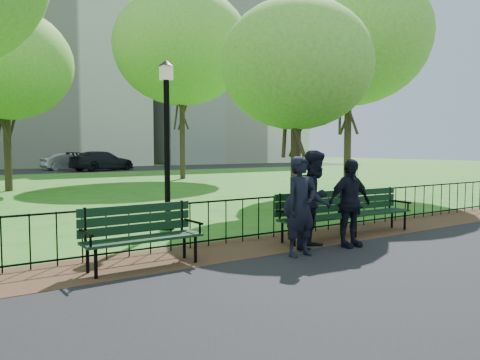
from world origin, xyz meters
TOP-DOWN VIEW (x-y plane):
  - ground at (0.00, 0.00)m, footprint 120.00×120.00m
  - dirt_strip at (0.00, 1.50)m, footprint 60.00×1.60m
  - far_street at (0.00, 35.00)m, footprint 70.00×9.00m
  - iron_fence at (0.00, 2.00)m, footprint 24.06×0.06m
  - apartment_mid at (2.00, 48.00)m, footprint 24.00×15.00m
  - apartment_east at (26.00, 48.00)m, footprint 20.00×15.00m
  - park_bench_main at (0.42, 1.23)m, footprint 1.97×0.64m
  - park_bench_left_a at (-3.08, 1.26)m, footprint 1.94×0.65m
  - park_bench_right_a at (2.44, 1.33)m, footprint 1.89×0.66m
  - lamppost at (-1.24, 4.19)m, footprint 0.35×0.35m
  - tree_near_e at (3.26, 4.89)m, footprint 4.50×4.50m
  - tree_mid_e at (9.14, 8.38)m, footprint 6.79×6.79m
  - tree_far_c at (-2.96, 16.99)m, footprint 5.75×5.75m
  - tree_far_e at (7.11, 20.02)m, footprint 8.24×8.24m
  - person_left at (-0.46, 0.39)m, footprint 0.65×0.43m
  - person_mid at (0.19, 0.72)m, footprint 1.02×0.80m
  - person_right at (0.84, 0.46)m, footprint 1.02×0.48m
  - sedan_silver at (3.98, 35.19)m, footprint 4.46×2.05m
  - sedan_dark at (6.04, 32.53)m, footprint 5.93×3.84m

SIDE VIEW (x-z plane):
  - ground at x=0.00m, z-range 0.00..0.00m
  - far_street at x=0.00m, z-range 0.00..0.01m
  - dirt_strip at x=0.00m, z-range 0.01..0.02m
  - iron_fence at x=0.00m, z-range 0.00..1.00m
  - park_bench_right_a at x=2.44m, z-range 0.08..1.14m
  - park_bench_left_a at x=-3.08m, z-range 0.08..1.17m
  - park_bench_main at x=0.42m, z-range 0.14..1.22m
  - sedan_silver at x=3.98m, z-range 0.01..1.43m
  - sedan_dark at x=6.04m, z-range 0.01..1.61m
  - person_right at x=0.84m, z-range 0.01..1.71m
  - person_left at x=-0.46m, z-range 0.01..1.77m
  - person_mid at x=0.19m, z-range 0.01..1.87m
  - lamppost at x=-1.24m, z-range 0.18..4.10m
  - tree_near_e at x=3.26m, z-range 1.21..7.48m
  - tree_far_c at x=-2.96m, z-range 1.55..9.56m
  - tree_mid_e at x=9.14m, z-range 1.84..11.31m
  - tree_far_e at x=7.11m, z-range 2.23..13.72m
  - apartment_east at x=26.00m, z-range 0.00..24.00m
  - apartment_mid at x=2.00m, z-range 0.00..30.00m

